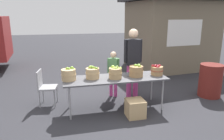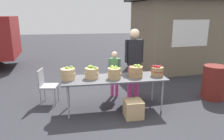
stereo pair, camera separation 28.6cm
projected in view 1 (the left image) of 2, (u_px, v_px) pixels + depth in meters
The scene contains 13 objects.
ground_plane at pixel (115, 108), 4.95m from camera, with size 40.00×40.00×0.00m, color #2D2D33.
market_table at pixel (115, 79), 4.77m from camera, with size 2.30×0.76×0.75m.
apple_basket_green_0 at pixel (69, 74), 4.55m from camera, with size 0.33×0.33×0.29m.
apple_basket_green_1 at pixel (93, 73), 4.67m from camera, with size 0.32×0.32×0.29m.
apple_basket_green_2 at pixel (115, 73), 4.68m from camera, with size 0.31×0.31×0.29m.
apple_basket_green_3 at pixel (136, 71), 4.83m from camera, with size 0.33×0.33×0.29m.
apple_basket_red_0 at pixel (157, 70), 4.94m from camera, with size 0.29×0.29×0.26m.
vendor_adult at pixel (133, 58), 5.42m from camera, with size 0.47×0.26×1.78m.
child_customer at pixel (113, 70), 5.53m from camera, with size 0.29×0.24×1.21m.
food_kiosk at pixel (170, 33), 8.57m from camera, with size 3.76×3.22×2.74m.
folding_chair at pixel (45, 85), 5.02m from camera, with size 0.46×0.46×0.86m.
trash_barrel at pixel (210, 80), 5.61m from camera, with size 0.58×0.58×0.87m, color maroon.
produce_crate at pixel (135, 108), 4.53m from camera, with size 0.38×0.38×0.38m, color tan.
Camera 1 is at (-1.14, -4.42, 2.12)m, focal length 34.14 mm.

